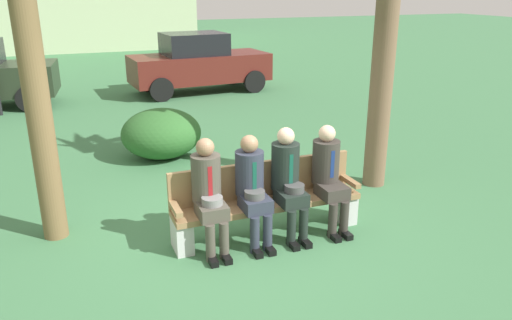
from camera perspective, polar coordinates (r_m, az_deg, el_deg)
name	(u,v)px	position (r m, az deg, el deg)	size (l,w,h in m)	color
ground_plane	(243,235)	(6.28, -1.54, -8.52)	(80.00, 80.00, 0.00)	#3E7449
park_bench	(266,200)	(6.16, 1.15, -4.60)	(2.36, 0.44, 0.90)	#99754C
seated_man_leftmost	(209,190)	(5.69, -5.43, -3.46)	(0.34, 0.72, 1.33)	#4C473D
seated_man_centerleft	(252,185)	(5.85, -0.43, -2.85)	(0.34, 0.72, 1.31)	#2D3342
seated_man_centerright	(288,178)	(6.01, 3.70, -2.03)	(0.34, 0.72, 1.35)	#1E2823
seated_man_rightmost	(329,172)	(6.26, 8.30, -1.41)	(0.34, 0.72, 1.32)	#38332D
shrub_near_bench	(161,133)	(9.05, -10.76, 3.00)	(1.42, 1.30, 0.88)	#2E622B
parked_car_far	(199,63)	(14.61, -6.57, 10.96)	(4.01, 1.95, 1.68)	#591E19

